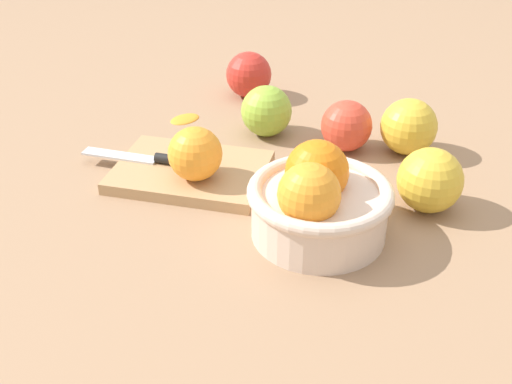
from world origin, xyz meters
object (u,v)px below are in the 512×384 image
at_px(apple_front_right, 266,111).
at_px(apple_front_right_2, 249,75).
at_px(cutting_board, 190,172).
at_px(apple_mid_left, 430,180).
at_px(apple_front_left_2, 346,126).
at_px(orange_on_board, 195,154).
at_px(apple_front_left, 409,127).
at_px(bowl, 318,201).
at_px(knife, 149,158).

relative_size(apple_front_right, apple_front_right_2, 1.00).
bearing_deg(cutting_board, apple_front_right_2, -77.12).
relative_size(apple_mid_left, apple_front_left_2, 1.10).
xyz_separation_m(cutting_board, apple_front_left_2, (-0.16, -0.18, 0.03)).
distance_m(orange_on_board, apple_front_left, 0.32).
xyz_separation_m(apple_front_right, apple_front_right_2, (0.10, -0.12, 0.00)).
xyz_separation_m(bowl, cutting_board, (0.21, -0.04, -0.04)).
bearing_deg(apple_front_left_2, orange_on_board, 56.37).
bearing_deg(apple_front_right, orange_on_board, 87.76).
bearing_deg(orange_on_board, apple_mid_left, -161.10).
xyz_separation_m(bowl, apple_front_left, (-0.03, -0.25, -0.01)).
relative_size(orange_on_board, apple_front_right, 0.92).
bearing_deg(apple_front_left, apple_front_right_2, -13.29).
relative_size(apple_mid_left, apple_front_left, 1.00).
height_order(knife, apple_front_left, apple_front_left).
bearing_deg(apple_mid_left, bowl, 50.06).
height_order(knife, apple_front_right_2, apple_front_right_2).
bearing_deg(apple_front_right, apple_mid_left, 162.00).
bearing_deg(apple_front_left, cutting_board, 41.69).
relative_size(orange_on_board, apple_front_right_2, 0.91).
relative_size(apple_mid_left, apple_front_right, 1.05).
height_order(orange_on_board, apple_front_left_2, orange_on_board).
height_order(bowl, knife, bowl).
relative_size(apple_front_right_2, apple_front_left_2, 1.04).
xyz_separation_m(apple_front_right, apple_front_left_2, (-0.13, -0.01, -0.00)).
distance_m(apple_mid_left, apple_front_right, 0.29).
height_order(apple_front_left, apple_front_left_2, apple_front_left).
bearing_deg(apple_front_right, cutting_board, 79.64).
bearing_deg(bowl, knife, -6.37).
distance_m(cutting_board, apple_front_left, 0.32).
relative_size(orange_on_board, apple_front_left, 0.87).
bearing_deg(orange_on_board, apple_front_right, -92.24).
relative_size(bowl, apple_front_left_2, 2.27).
bearing_deg(bowl, cutting_board, -11.62).
bearing_deg(knife, apple_mid_left, -166.22).
height_order(knife, apple_mid_left, apple_mid_left).
height_order(apple_front_right, apple_front_left, apple_front_left).
bearing_deg(apple_front_right, bowl, 130.09).
height_order(cutting_board, apple_mid_left, apple_mid_left).
height_order(orange_on_board, apple_front_right, orange_on_board).
relative_size(apple_mid_left, apple_front_right_2, 1.05).
bearing_deg(knife, apple_front_right_2, -88.96).
bearing_deg(apple_front_right, apple_front_left_2, -174.26).
distance_m(bowl, cutting_board, 0.21).
distance_m(knife, apple_front_left, 0.37).
relative_size(cutting_board, apple_mid_left, 2.48).
relative_size(orange_on_board, apple_mid_left, 0.87).
bearing_deg(orange_on_board, knife, -5.01).
xyz_separation_m(apple_front_left, apple_front_left_2, (0.08, 0.03, -0.00)).
bearing_deg(knife, bowl, 173.63).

